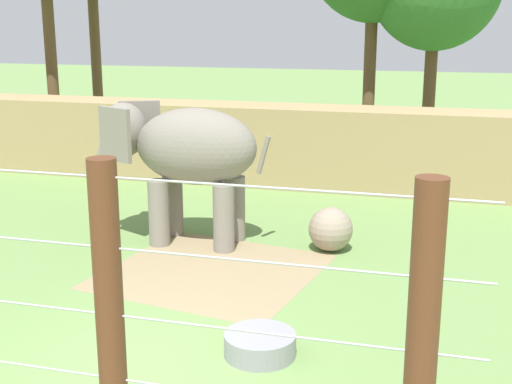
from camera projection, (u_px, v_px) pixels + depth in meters
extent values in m
plane|color=#6B8E4C|center=(134.00, 366.00, 10.20)|extent=(120.00, 120.00, 0.00)
cube|color=#937F5B|center=(212.00, 271.00, 14.03)|extent=(4.64, 4.59, 0.01)
cube|color=tan|center=(300.00, 146.00, 20.99)|extent=(36.00, 1.80, 2.41)
cylinder|color=gray|center=(159.00, 213.00, 15.48)|extent=(0.47, 0.47, 1.50)
cylinder|color=gray|center=(173.00, 204.00, 16.25)|extent=(0.47, 0.47, 1.50)
cylinder|color=gray|center=(224.00, 218.00, 15.08)|extent=(0.47, 0.47, 1.50)
cylinder|color=gray|center=(235.00, 208.00, 15.85)|extent=(0.47, 0.47, 1.50)
ellipsoid|color=gray|center=(196.00, 146.00, 15.30)|extent=(2.79, 1.51, 1.71)
ellipsoid|color=gray|center=(124.00, 130.00, 15.69)|extent=(1.06, 1.18, 1.24)
cube|color=gray|center=(115.00, 134.00, 15.06)|extent=(0.92, 0.51, 1.18)
cube|color=gray|center=(140.00, 126.00, 16.26)|extent=(0.92, 0.50, 1.18)
cylinder|color=gray|center=(106.00, 148.00, 15.91)|extent=(0.52, 0.34, 0.67)
cylinder|color=gray|center=(102.00, 168.00, 16.06)|extent=(0.38, 0.28, 0.63)
cylinder|color=gray|center=(100.00, 186.00, 16.19)|extent=(0.22, 0.22, 0.59)
cylinder|color=gray|center=(264.00, 155.00, 14.92)|extent=(0.33, 0.11, 0.85)
sphere|color=gray|center=(331.00, 229.00, 15.16)|extent=(0.97, 0.97, 0.97)
cylinder|color=brown|center=(113.00, 375.00, 6.07)|extent=(0.25, 0.25, 3.89)
cylinder|color=gray|center=(260.00, 345.00, 10.49)|extent=(1.10, 1.10, 0.35)
cylinder|color=#38607A|center=(260.00, 336.00, 10.46)|extent=(1.01, 1.01, 0.02)
cylinder|color=brown|center=(429.00, 99.00, 24.80)|extent=(0.44, 0.44, 4.30)
cylinder|color=brown|center=(369.00, 85.00, 25.09)|extent=(0.44, 0.44, 5.27)
cylinder|color=brown|center=(96.00, 61.00, 29.77)|extent=(0.44, 0.44, 6.35)
cylinder|color=brown|center=(52.00, 66.00, 26.71)|extent=(0.44, 0.44, 6.32)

